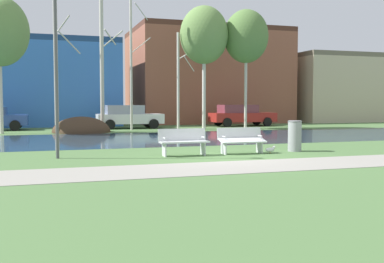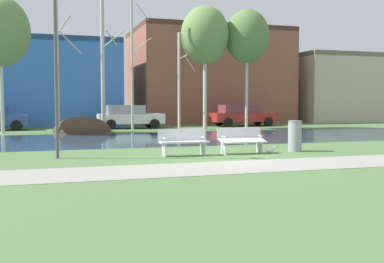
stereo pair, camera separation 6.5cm
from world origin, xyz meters
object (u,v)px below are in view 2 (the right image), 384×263
at_px(bench_right, 241,140).
at_px(streetlamp, 55,35).
at_px(parked_sedan_second_white, 129,116).
at_px(trash_bin, 295,135).
at_px(seagull, 270,150).
at_px(bench_left, 183,141).
at_px(parked_hatch_third_red, 242,115).

relative_size(bench_right, streetlamp, 0.28).
relative_size(streetlamp, parked_sedan_second_white, 1.33).
distance_m(trash_bin, seagull, 1.25).
xyz_separation_m(seagull, parked_sedan_second_white, (-1.99, 16.30, 0.67)).
relative_size(bench_left, trash_bin, 1.48).
height_order(bench_right, parked_sedan_second_white, parked_sedan_second_white).
distance_m(bench_right, streetlamp, 6.83).
xyz_separation_m(trash_bin, parked_sedan_second_white, (-3.12, 15.96, 0.24)).
bearing_deg(trash_bin, seagull, -163.11).
bearing_deg(bench_right, seagull, -15.66).
distance_m(bench_right, trash_bin, 2.08).
bearing_deg(bench_right, trash_bin, 2.05).
xyz_separation_m(bench_right, streetlamp, (-5.96, 0.47, 3.30)).
xyz_separation_m(bench_left, parked_hatch_third_red, (9.32, 16.47, 0.34)).
height_order(seagull, parked_sedan_second_white, parked_sedan_second_white).
relative_size(seagull, parked_hatch_third_red, 0.09).
bearing_deg(parked_sedan_second_white, trash_bin, -78.95).
relative_size(bench_left, seagull, 3.93).
bearing_deg(bench_right, parked_sedan_second_white, 93.70).
bearing_deg(parked_hatch_third_red, trash_bin, -107.60).
distance_m(streetlamp, parked_hatch_third_red, 20.98).
height_order(bench_left, parked_sedan_second_white, parked_sedan_second_white).
height_order(parked_sedan_second_white, parked_hatch_third_red, parked_hatch_third_red).
xyz_separation_m(bench_left, parked_sedan_second_white, (1.01, 16.03, 0.33)).
bearing_deg(bench_left, seagull, -5.10).
distance_m(streetlamp, parked_sedan_second_white, 16.59).
bearing_deg(bench_right, parked_hatch_third_red, 66.15).
distance_m(trash_bin, streetlamp, 8.67).
distance_m(bench_left, parked_hatch_third_red, 18.93).
bearing_deg(parked_sedan_second_white, bench_right, -86.30).
height_order(streetlamp, parked_hatch_third_red, streetlamp).
xyz_separation_m(bench_left, bench_right, (2.04, 0.00, 0.00)).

